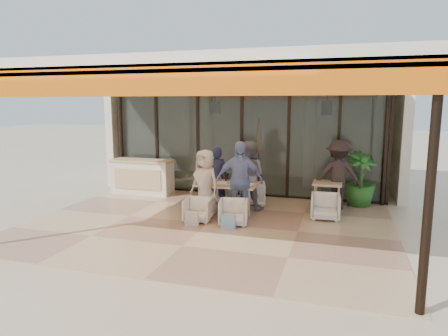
{
  "coord_description": "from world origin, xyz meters",
  "views": [
    {
      "loc": [
        2.85,
        -8.17,
        2.7
      ],
      "look_at": [
        0.1,
        0.9,
        1.15
      ],
      "focal_mm": 32.0,
      "sensor_mm": 36.0,
      "label": 1
    }
  ],
  "objects_px": {
    "diner_periwinkle": "(239,180)",
    "side_table": "(327,186)",
    "diner_navy": "(217,177)",
    "host_counter": "(142,177)",
    "chair_far_left": "(222,191)",
    "dining_table": "(227,185)",
    "chair_far_right": "(252,192)",
    "potted_palm": "(360,179)",
    "standing_woman": "(338,175)",
    "chair_near_right": "(233,211)",
    "diner_grey": "(248,176)",
    "chair_near_left": "(198,209)",
    "side_chair": "(325,205)"
  },
  "relations": [
    {
      "from": "chair_far_left",
      "to": "diner_navy",
      "type": "distance_m",
      "value": 0.7
    },
    {
      "from": "diner_periwinkle",
      "to": "standing_woman",
      "type": "bearing_deg",
      "value": 20.17
    },
    {
      "from": "chair_far_right",
      "to": "potted_palm",
      "type": "bearing_deg",
      "value": 179.58
    },
    {
      "from": "chair_far_left",
      "to": "chair_near_right",
      "type": "relative_size",
      "value": 0.96
    },
    {
      "from": "diner_navy",
      "to": "diner_grey",
      "type": "xyz_separation_m",
      "value": [
        0.84,
        0.0,
        0.08
      ]
    },
    {
      "from": "diner_navy",
      "to": "side_table",
      "type": "xyz_separation_m",
      "value": [
        2.78,
        0.39,
        -0.16
      ]
    },
    {
      "from": "chair_near_left",
      "to": "diner_navy",
      "type": "bearing_deg",
      "value": 84.37
    },
    {
      "from": "chair_far_left",
      "to": "side_chair",
      "type": "bearing_deg",
      "value": 169.24
    },
    {
      "from": "chair_near_left",
      "to": "chair_near_right",
      "type": "distance_m",
      "value": 0.84
    },
    {
      "from": "chair_near_right",
      "to": "standing_woman",
      "type": "bearing_deg",
      "value": 32.44
    },
    {
      "from": "chair_far_right",
      "to": "diner_grey",
      "type": "bearing_deg",
      "value": 76.26
    },
    {
      "from": "host_counter",
      "to": "chair_far_left",
      "type": "distance_m",
      "value": 2.6
    },
    {
      "from": "host_counter",
      "to": "chair_far_right",
      "type": "bearing_deg",
      "value": -4.52
    },
    {
      "from": "diner_navy",
      "to": "standing_woman",
      "type": "bearing_deg",
      "value": -176.29
    },
    {
      "from": "standing_woman",
      "to": "chair_far_right",
      "type": "bearing_deg",
      "value": -1.89
    },
    {
      "from": "diner_periwinkle",
      "to": "side_table",
      "type": "bearing_deg",
      "value": 18.31
    },
    {
      "from": "side_table",
      "to": "potted_palm",
      "type": "height_order",
      "value": "potted_palm"
    },
    {
      "from": "host_counter",
      "to": "chair_far_left",
      "type": "relative_size",
      "value": 3.03
    },
    {
      "from": "chair_far_left",
      "to": "host_counter",
      "type": "bearing_deg",
      "value": 0.44
    },
    {
      "from": "chair_far_left",
      "to": "chair_near_left",
      "type": "distance_m",
      "value": 1.9
    },
    {
      "from": "diner_navy",
      "to": "side_table",
      "type": "relative_size",
      "value": 2.14
    },
    {
      "from": "diner_navy",
      "to": "diner_periwinkle",
      "type": "height_order",
      "value": "diner_periwinkle"
    },
    {
      "from": "chair_far_left",
      "to": "standing_woman",
      "type": "distance_m",
      "value": 3.08
    },
    {
      "from": "side_table",
      "to": "diner_navy",
      "type": "bearing_deg",
      "value": -172.01
    },
    {
      "from": "chair_near_left",
      "to": "standing_woman",
      "type": "bearing_deg",
      "value": 28.6
    },
    {
      "from": "side_chair",
      "to": "standing_woman",
      "type": "bearing_deg",
      "value": 73.26
    },
    {
      "from": "chair_near_right",
      "to": "diner_navy",
      "type": "distance_m",
      "value": 1.7
    },
    {
      "from": "host_counter",
      "to": "potted_palm",
      "type": "relative_size",
      "value": 1.28
    },
    {
      "from": "chair_far_right",
      "to": "potted_palm",
      "type": "relative_size",
      "value": 0.47
    },
    {
      "from": "host_counter",
      "to": "side_chair",
      "type": "xyz_separation_m",
      "value": [
        5.36,
        -1.13,
        -0.2
      ]
    },
    {
      "from": "side_chair",
      "to": "standing_woman",
      "type": "xyz_separation_m",
      "value": [
        0.24,
        1.01,
        0.56
      ]
    },
    {
      "from": "diner_periwinkle",
      "to": "side_chair",
      "type": "bearing_deg",
      "value": 0.24
    },
    {
      "from": "host_counter",
      "to": "dining_table",
      "type": "xyz_separation_m",
      "value": [
        2.99,
        -1.21,
        0.16
      ]
    },
    {
      "from": "chair_far_left",
      "to": "diner_navy",
      "type": "xyz_separation_m",
      "value": [
        0.0,
        -0.5,
        0.49
      ]
    },
    {
      "from": "diner_periwinkle",
      "to": "side_table",
      "type": "height_order",
      "value": "diner_periwinkle"
    },
    {
      "from": "chair_far_right",
      "to": "potted_palm",
      "type": "xyz_separation_m",
      "value": [
        2.73,
        0.65,
        0.38
      ]
    },
    {
      "from": "chair_far_right",
      "to": "diner_grey",
      "type": "distance_m",
      "value": 0.73
    },
    {
      "from": "side_table",
      "to": "potted_palm",
      "type": "xyz_separation_m",
      "value": [
        0.79,
        0.76,
        0.08
      ]
    },
    {
      "from": "chair_near_right",
      "to": "diner_grey",
      "type": "xyz_separation_m",
      "value": [
        0.0,
        1.4,
        0.56
      ]
    },
    {
      "from": "side_table",
      "to": "standing_woman",
      "type": "bearing_deg",
      "value": 47.8
    },
    {
      "from": "chair_far_right",
      "to": "diner_grey",
      "type": "xyz_separation_m",
      "value": [
        0.0,
        -0.5,
        0.54
      ]
    },
    {
      "from": "dining_table",
      "to": "diner_navy",
      "type": "relative_size",
      "value": 0.94
    },
    {
      "from": "chair_near_right",
      "to": "diner_navy",
      "type": "relative_size",
      "value": 0.4
    },
    {
      "from": "diner_grey",
      "to": "diner_periwinkle",
      "type": "relative_size",
      "value": 0.96
    },
    {
      "from": "chair_near_right",
      "to": "dining_table",
      "type": "bearing_deg",
      "value": 103.28
    },
    {
      "from": "standing_woman",
      "to": "chair_near_right",
      "type": "bearing_deg",
      "value": 37.36
    },
    {
      "from": "chair_near_left",
      "to": "side_table",
      "type": "xyz_separation_m",
      "value": [
        2.78,
        1.79,
        0.33
      ]
    },
    {
      "from": "chair_near_left",
      "to": "diner_navy",
      "type": "relative_size",
      "value": 0.38
    },
    {
      "from": "diner_grey",
      "to": "dining_table",
      "type": "bearing_deg",
      "value": 52.02
    },
    {
      "from": "standing_woman",
      "to": "chair_far_left",
      "type": "bearing_deg",
      "value": -3.01
    }
  ]
}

